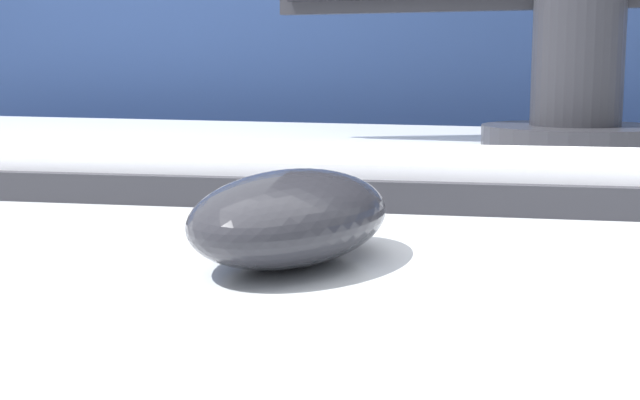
# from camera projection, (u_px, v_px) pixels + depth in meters

# --- Properties ---
(partition_panel) EXTENTS (5.00, 0.03, 1.05)m
(partition_panel) POSITION_uv_depth(u_px,v_px,m) (521.00, 265.00, 1.26)
(partition_panel) COLOR navy
(partition_panel) RESTS_ON ground_plane
(computer_mouse_near) EXTENTS (0.07, 0.11, 0.03)m
(computer_mouse_near) POSITION_uv_depth(u_px,v_px,m) (292.00, 217.00, 0.34)
(computer_mouse_near) COLOR #232328
(computer_mouse_near) RESTS_ON desk
(keyboard) EXTENTS (0.42, 0.20, 0.02)m
(keyboard) POSITION_uv_depth(u_px,v_px,m) (343.00, 173.00, 0.53)
(keyboard) COLOR #28282D
(keyboard) RESTS_ON desk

